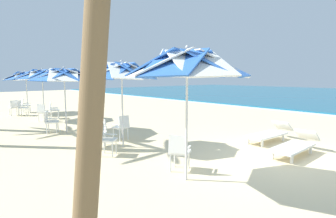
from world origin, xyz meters
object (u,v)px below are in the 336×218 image
(plastic_chair_0, at_px, (179,150))
(plastic_chair_6, at_px, (53,109))
(beach_umbrella_2, at_px, (64,75))
(plastic_chair_4, at_px, (50,121))
(plastic_chair_5, at_px, (86,119))
(beach_umbrella_3, at_px, (42,75))
(plastic_chair_8, at_px, (25,104))
(plastic_chair_3, at_px, (99,131))
(plastic_chair_1, at_px, (105,138))
(sun_lounger_1, at_px, (295,145))
(beach_umbrella_0, at_px, (187,65))
(plastic_chair_9, at_px, (22,107))
(plastic_chair_2, at_px, (122,126))
(plastic_chair_10, at_px, (14,107))
(beach_umbrella_1, at_px, (122,72))
(sun_lounger_2, at_px, (269,133))
(plastic_chair_7, at_px, (43,111))
(beach_umbrella_4, at_px, (26,76))

(plastic_chair_0, bearing_deg, plastic_chair_6, 177.16)
(beach_umbrella_2, xyz_separation_m, plastic_chair_4, (-0.18, -0.55, -1.73))
(plastic_chair_4, relative_size, plastic_chair_5, 1.00)
(beach_umbrella_3, height_order, plastic_chair_8, beach_umbrella_3)
(plastic_chair_3, bearing_deg, plastic_chair_8, 178.06)
(plastic_chair_1, xyz_separation_m, sun_lounger_1, (3.49, 4.00, -0.22))
(plastic_chair_5, xyz_separation_m, plastic_chair_6, (-4.11, 0.08, 0.00))
(beach_umbrella_0, relative_size, sun_lounger_1, 1.30)
(plastic_chair_1, distance_m, sun_lounger_1, 5.32)
(plastic_chair_5, bearing_deg, beach_umbrella_3, -174.19)
(plastic_chair_3, distance_m, plastic_chair_9, 8.90)
(plastic_chair_2, xyz_separation_m, plastic_chair_10, (-9.04, -1.41, 0.00))
(plastic_chair_1, relative_size, plastic_chair_2, 1.00)
(plastic_chair_1, relative_size, plastic_chair_5, 1.00)
(plastic_chair_1, height_order, sun_lounger_1, plastic_chair_1)
(beach_umbrella_3, bearing_deg, plastic_chair_8, 179.81)
(plastic_chair_0, bearing_deg, plastic_chair_5, 175.99)
(beach_umbrella_0, height_order, plastic_chair_5, beach_umbrella_0)
(plastic_chair_3, xyz_separation_m, plastic_chair_10, (-9.22, -0.46, 0.00))
(beach_umbrella_1, distance_m, beach_umbrella_2, 3.43)
(plastic_chair_5, distance_m, sun_lounger_2, 6.98)
(plastic_chair_10, height_order, sun_lounger_2, plastic_chair_10)
(plastic_chair_6, bearing_deg, plastic_chair_3, -7.04)
(beach_umbrella_0, relative_size, plastic_chair_8, 3.25)
(plastic_chair_7, distance_m, plastic_chair_8, 4.22)
(plastic_chair_10, xyz_separation_m, sun_lounger_1, (13.74, 4.13, -0.22))
(plastic_chair_5, bearing_deg, beach_umbrella_2, -110.25)
(plastic_chair_3, distance_m, beach_umbrella_4, 9.87)
(plastic_chair_2, distance_m, sun_lounger_2, 5.03)
(plastic_chair_7, height_order, plastic_chair_9, same)
(plastic_chair_0, bearing_deg, plastic_chair_2, 169.83)
(plastic_chair_2, bearing_deg, beach_umbrella_0, -12.47)
(plastic_chair_2, distance_m, plastic_chair_7, 5.88)
(plastic_chair_3, bearing_deg, plastic_chair_6, 172.96)
(beach_umbrella_1, xyz_separation_m, sun_lounger_1, (3.92, 3.17, -2.04))
(beach_umbrella_3, distance_m, plastic_chair_10, 3.32)
(plastic_chair_4, height_order, sun_lounger_2, plastic_chair_4)
(plastic_chair_9, bearing_deg, plastic_chair_4, -3.73)
(plastic_chair_4, relative_size, plastic_chair_8, 1.00)
(sun_lounger_2, bearing_deg, plastic_chair_9, -158.78)
(plastic_chair_6, bearing_deg, plastic_chair_5, -1.16)
(plastic_chair_0, height_order, plastic_chair_7, same)
(plastic_chair_7, relative_size, sun_lounger_1, 0.40)
(plastic_chair_9, xyz_separation_m, sun_lounger_1, (13.41, 3.80, -0.22))
(plastic_chair_10, bearing_deg, plastic_chair_1, 0.73)
(beach_umbrella_1, height_order, plastic_chair_4, beach_umbrella_1)
(beach_umbrella_0, bearing_deg, plastic_chair_0, 152.36)
(beach_umbrella_0, relative_size, beach_umbrella_3, 1.08)
(plastic_chair_4, bearing_deg, plastic_chair_2, 27.58)
(beach_umbrella_1, bearing_deg, plastic_chair_7, -176.65)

